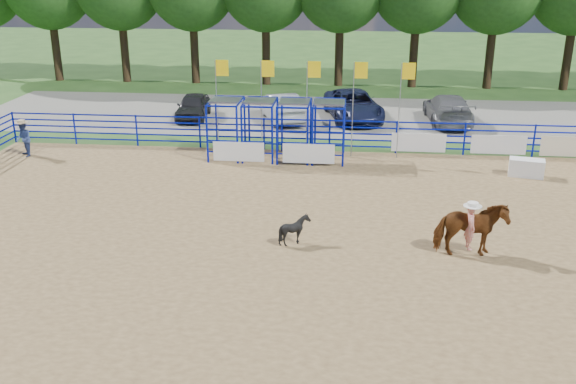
% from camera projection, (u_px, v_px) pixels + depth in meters
% --- Properties ---
extents(ground, '(120.00, 120.00, 0.00)m').
position_uv_depth(ground, '(317.00, 243.00, 19.99)').
color(ground, '#385E25').
rests_on(ground, ground).
extents(arena_dirt, '(30.00, 20.00, 0.02)m').
position_uv_depth(arena_dirt, '(317.00, 243.00, 19.99)').
color(arena_dirt, olive).
rests_on(arena_dirt, ground).
extents(gravel_strip, '(40.00, 10.00, 0.01)m').
position_uv_depth(gravel_strip, '(334.00, 116.00, 35.86)').
color(gravel_strip, slate).
rests_on(gravel_strip, ground).
extents(announcer_table, '(1.46, 0.91, 0.72)m').
position_uv_depth(announcer_table, '(526.00, 168.00, 25.87)').
color(announcer_table, white).
rests_on(announcer_table, arena_dirt).
extents(horse_and_rider, '(2.11, 1.11, 2.38)m').
position_uv_depth(horse_and_rider, '(470.00, 227.00, 18.80)').
color(horse_and_rider, brown).
rests_on(horse_and_rider, arena_dirt).
extents(calf, '(0.99, 0.91, 0.94)m').
position_uv_depth(calf, '(295.00, 230.00, 19.76)').
color(calf, black).
rests_on(calf, arena_dirt).
extents(spectator_cowboy, '(0.95, 0.97, 1.62)m').
position_uv_depth(spectator_cowboy, '(23.00, 138.00, 28.32)').
color(spectator_cowboy, navy).
rests_on(spectator_cowboy, arena_dirt).
extents(car_a, '(1.80, 3.97, 1.32)m').
position_uv_depth(car_a, '(193.00, 106.00, 35.10)').
color(car_a, black).
rests_on(car_a, gravel_strip).
extents(car_b, '(3.00, 4.78, 1.49)m').
position_uv_depth(car_b, '(281.00, 107.00, 34.57)').
color(car_b, gray).
rests_on(car_b, gravel_strip).
extents(car_c, '(3.65, 5.91, 1.53)m').
position_uv_depth(car_c, '(353.00, 105.00, 34.86)').
color(car_c, '#161B38').
rests_on(car_c, gravel_strip).
extents(car_d, '(2.30, 5.27, 1.51)m').
position_uv_depth(car_d, '(448.00, 109.00, 34.14)').
color(car_d, '#5E5E60').
rests_on(car_d, gravel_strip).
extents(perimeter_fence, '(30.10, 20.10, 1.50)m').
position_uv_depth(perimeter_fence, '(317.00, 221.00, 19.73)').
color(perimeter_fence, '#0817B9').
rests_on(perimeter_fence, ground).
extents(chute_assembly, '(19.32, 2.41, 4.20)m').
position_uv_depth(chute_assembly, '(285.00, 130.00, 27.98)').
color(chute_assembly, '#0817B9').
rests_on(chute_assembly, ground).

